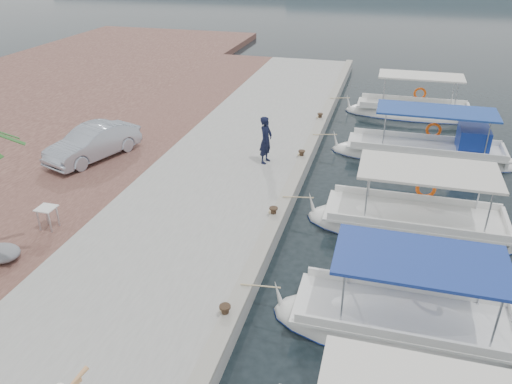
% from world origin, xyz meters
% --- Properties ---
extents(ground, '(400.00, 400.00, 0.00)m').
position_xyz_m(ground, '(0.00, 0.00, 0.00)').
color(ground, black).
rests_on(ground, ground).
extents(concrete_quay, '(6.00, 40.00, 0.50)m').
position_xyz_m(concrete_quay, '(-3.00, 5.00, 0.25)').
color(concrete_quay, gray).
rests_on(concrete_quay, ground).
extents(quay_curb, '(0.44, 40.00, 0.12)m').
position_xyz_m(quay_curb, '(-0.22, 5.00, 0.56)').
color(quay_curb, gray).
rests_on(quay_curb, concrete_quay).
extents(cobblestone_strip, '(4.00, 40.00, 0.50)m').
position_xyz_m(cobblestone_strip, '(-8.00, 5.00, 0.25)').
color(cobblestone_strip, brown).
rests_on(cobblestone_strip, ground).
extents(fishing_caique_b, '(6.43, 2.34, 2.83)m').
position_xyz_m(fishing_caique_b, '(3.81, -2.38, 0.12)').
color(fishing_caique_b, silver).
rests_on(fishing_caique_b, ground).
extents(fishing_caique_c, '(7.08, 2.52, 2.83)m').
position_xyz_m(fishing_caique_c, '(4.13, 2.67, 0.12)').
color(fishing_caique_c, silver).
rests_on(fishing_caique_c, ground).
extents(fishing_caique_d, '(8.10, 2.17, 2.83)m').
position_xyz_m(fishing_caique_d, '(4.75, 8.96, 0.18)').
color(fishing_caique_d, silver).
rests_on(fishing_caique_d, ground).
extents(fishing_caique_e, '(7.17, 2.08, 2.83)m').
position_xyz_m(fishing_caique_e, '(4.17, 14.86, 0.12)').
color(fishing_caique_e, silver).
rests_on(fishing_caique_e, ground).
extents(mooring_bollards, '(0.28, 20.28, 0.33)m').
position_xyz_m(mooring_bollards, '(-0.35, 1.50, 0.69)').
color(mooring_bollards, black).
rests_on(mooring_bollards, concrete_quay).
extents(fisherman, '(0.59, 0.78, 1.91)m').
position_xyz_m(fisherman, '(-1.68, 5.71, 1.46)').
color(fisherman, black).
rests_on(fisherman, concrete_quay).
extents(parked_car, '(2.66, 4.31, 1.34)m').
position_xyz_m(parked_car, '(-8.59, 4.28, 1.17)').
color(parked_car, '#A6AEBD').
rests_on(parked_car, cobblestone_strip).
extents(tarp_bundle, '(1.10, 0.90, 0.40)m').
position_xyz_m(tarp_bundle, '(-7.21, -2.87, 0.70)').
color(tarp_bundle, slate).
rests_on(tarp_bundle, cobblestone_strip).
extents(folding_table, '(0.55, 0.55, 0.73)m').
position_xyz_m(folding_table, '(-6.95, -1.05, 1.02)').
color(folding_table, silver).
rests_on(folding_table, cobblestone_strip).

